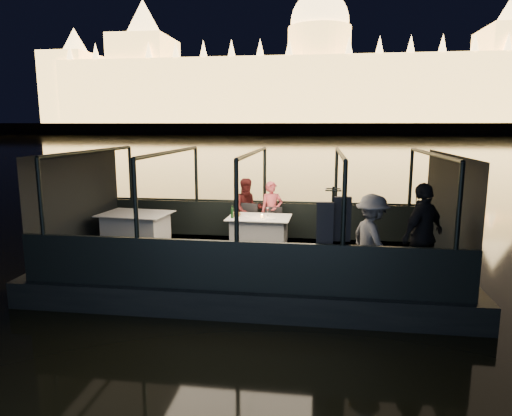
# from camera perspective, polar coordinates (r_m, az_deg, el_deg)

# --- Properties ---
(river_water) EXTENTS (500.00, 500.00, 0.00)m
(river_water) POSITION_cam_1_polar(r_m,az_deg,el_deg) (89.58, 7.15, 8.10)
(river_water) COLOR black
(river_water) RESTS_ON ground
(boat_hull) EXTENTS (8.60, 4.40, 1.00)m
(boat_hull) POSITION_cam_1_polar(r_m,az_deg,el_deg) (10.18, -0.32, -9.02)
(boat_hull) COLOR black
(boat_hull) RESTS_ON river_water
(boat_deck) EXTENTS (8.00, 4.00, 0.04)m
(boat_deck) POSITION_cam_1_polar(r_m,az_deg,el_deg) (10.03, -0.32, -6.43)
(boat_deck) COLOR black
(boat_deck) RESTS_ON boat_hull
(gunwale_port) EXTENTS (8.00, 0.08, 0.90)m
(gunwale_port) POSITION_cam_1_polar(r_m,az_deg,el_deg) (11.84, 1.07, -1.48)
(gunwale_port) COLOR black
(gunwale_port) RESTS_ON boat_deck
(gunwale_starboard) EXTENTS (8.00, 0.08, 0.90)m
(gunwale_starboard) POSITION_cam_1_polar(r_m,az_deg,el_deg) (8.01, -2.40, -7.30)
(gunwale_starboard) COLOR black
(gunwale_starboard) RESTS_ON boat_deck
(cabin_glass_port) EXTENTS (8.00, 0.02, 1.40)m
(cabin_glass_port) POSITION_cam_1_polar(r_m,az_deg,el_deg) (11.66, 1.09, 4.06)
(cabin_glass_port) COLOR #99B2B2
(cabin_glass_port) RESTS_ON gunwale_port
(cabin_glass_starboard) EXTENTS (8.00, 0.02, 1.40)m
(cabin_glass_starboard) POSITION_cam_1_polar(r_m,az_deg,el_deg) (7.74, -2.47, 0.85)
(cabin_glass_starboard) COLOR #99B2B2
(cabin_glass_starboard) RESTS_ON gunwale_starboard
(cabin_roof_glass) EXTENTS (8.00, 4.00, 0.02)m
(cabin_roof_glass) POSITION_cam_1_polar(r_m,az_deg,el_deg) (9.62, -0.33, 6.92)
(cabin_roof_glass) COLOR #99B2B2
(cabin_roof_glass) RESTS_ON boat_deck
(end_wall_fore) EXTENTS (0.02, 4.00, 2.30)m
(end_wall_fore) POSITION_cam_1_polar(r_m,az_deg,el_deg) (11.06, -21.30, 0.66)
(end_wall_fore) COLOR black
(end_wall_fore) RESTS_ON boat_deck
(end_wall_aft) EXTENTS (0.02, 4.00, 2.30)m
(end_wall_aft) POSITION_cam_1_polar(r_m,az_deg,el_deg) (10.01, 22.98, -0.41)
(end_wall_aft) COLOR black
(end_wall_aft) RESTS_ON boat_deck
(canopy_ribs) EXTENTS (8.00, 4.00, 2.30)m
(canopy_ribs) POSITION_cam_1_polar(r_m,az_deg,el_deg) (9.76, -0.33, 0.16)
(canopy_ribs) COLOR black
(canopy_ribs) RESTS_ON boat_deck
(embankment) EXTENTS (400.00, 140.00, 6.00)m
(embankment) POSITION_cam_1_polar(r_m,az_deg,el_deg) (219.52, 7.72, 9.63)
(embankment) COLOR #423D33
(embankment) RESTS_ON ground
(parliament_building) EXTENTS (220.00, 32.00, 60.00)m
(parliament_building) POSITION_cam_1_polar(r_m,az_deg,el_deg) (186.28, 7.86, 18.16)
(parliament_building) COLOR #F2D18C
(parliament_building) RESTS_ON embankment
(dining_table_central) EXTENTS (1.48, 1.09, 0.77)m
(dining_table_central) POSITION_cam_1_polar(r_m,az_deg,el_deg) (10.69, 0.40, -3.12)
(dining_table_central) COLOR silver
(dining_table_central) RESTS_ON boat_deck
(dining_table_aft) EXTENTS (1.68, 1.29, 0.84)m
(dining_table_aft) POSITION_cam_1_polar(r_m,az_deg,el_deg) (11.18, -14.73, -2.87)
(dining_table_aft) COLOR white
(dining_table_aft) RESTS_ON boat_deck
(chair_port_left) EXTENTS (0.55, 0.55, 0.95)m
(chair_port_left) POSITION_cam_1_polar(r_m,az_deg,el_deg) (11.19, -0.98, -2.17)
(chair_port_left) COLOR black
(chair_port_left) RESTS_ON boat_deck
(chair_port_right) EXTENTS (0.45, 0.45, 0.88)m
(chair_port_right) POSITION_cam_1_polar(r_m,az_deg,el_deg) (11.08, 2.12, -2.30)
(chair_port_right) COLOR black
(chair_port_right) RESTS_ON boat_deck
(coat_stand) EXTENTS (0.63, 0.57, 1.85)m
(coat_stand) POSITION_cam_1_polar(r_m,az_deg,el_deg) (8.00, 9.43, -4.09)
(coat_stand) COLOR black
(coat_stand) RESTS_ON boat_deck
(person_woman_coral) EXTENTS (0.62, 0.50, 1.51)m
(person_woman_coral) POSITION_cam_1_polar(r_m,az_deg,el_deg) (11.31, 1.98, -0.49)
(person_woman_coral) COLOR #CB4951
(person_woman_coral) RESTS_ON boat_deck
(person_man_maroon) EXTENTS (0.89, 0.79, 1.56)m
(person_man_maroon) POSITION_cam_1_polar(r_m,az_deg,el_deg) (11.49, -1.06, -0.32)
(person_man_maroon) COLOR #421212
(person_man_maroon) RESTS_ON boat_deck
(passenger_stripe) EXTENTS (1.01, 1.24, 1.67)m
(passenger_stripe) POSITION_cam_1_polar(r_m,az_deg,el_deg) (8.48, 14.27, -3.79)
(passenger_stripe) COLOR silver
(passenger_stripe) RESTS_ON boat_deck
(passenger_dark) EXTENTS (1.12, 1.12, 1.90)m
(passenger_dark) POSITION_cam_1_polar(r_m,az_deg,el_deg) (8.60, 20.05, -3.92)
(passenger_dark) COLOR black
(passenger_dark) RESTS_ON boat_deck
(wine_bottle) EXTENTS (0.08, 0.08, 0.29)m
(wine_bottle) POSITION_cam_1_polar(r_m,az_deg,el_deg) (10.47, -3.01, -0.46)
(wine_bottle) COLOR #133515
(wine_bottle) RESTS_ON dining_table_central
(bread_basket) EXTENTS (0.24, 0.24, 0.09)m
(bread_basket) POSITION_cam_1_polar(r_m,az_deg,el_deg) (10.72, -2.53, -0.80)
(bread_basket) COLOR olive
(bread_basket) RESTS_ON dining_table_central
(amber_candle) EXTENTS (0.06, 0.06, 0.08)m
(amber_candle) POSITION_cam_1_polar(r_m,az_deg,el_deg) (10.53, 0.73, -0.99)
(amber_candle) COLOR #FFA13F
(amber_candle) RESTS_ON dining_table_central
(plate_near) EXTENTS (0.33, 0.33, 0.02)m
(plate_near) POSITION_cam_1_polar(r_m,az_deg,el_deg) (10.40, 1.80, -1.32)
(plate_near) COLOR white
(plate_near) RESTS_ON dining_table_central
(plate_far) EXTENTS (0.26, 0.26, 0.02)m
(plate_far) POSITION_cam_1_polar(r_m,az_deg,el_deg) (10.72, -1.65, -0.97)
(plate_far) COLOR white
(plate_far) RESTS_ON dining_table_central
(wine_glass_white) EXTENTS (0.09, 0.09, 0.20)m
(wine_glass_white) POSITION_cam_1_polar(r_m,az_deg,el_deg) (10.48, -2.35, -0.75)
(wine_glass_white) COLOR silver
(wine_glass_white) RESTS_ON dining_table_central
(wine_glass_red) EXTENTS (0.08, 0.08, 0.19)m
(wine_glass_red) POSITION_cam_1_polar(r_m,az_deg,el_deg) (10.75, 1.47, -0.46)
(wine_glass_red) COLOR white
(wine_glass_red) RESTS_ON dining_table_central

